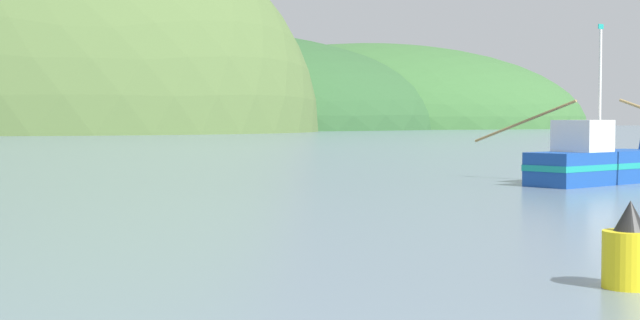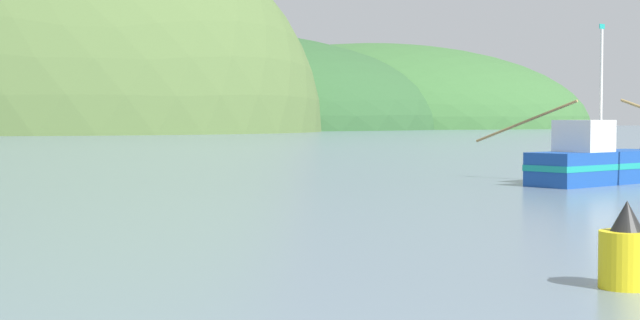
# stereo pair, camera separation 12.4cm
# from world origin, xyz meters

# --- Properties ---
(hill_far_right) EXTENTS (115.41, 92.33, 93.41)m
(hill_far_right) POSITION_xyz_m (-33.89, 185.25, 0.00)
(hill_far_right) COLOR #516B38
(hill_far_right) RESTS_ON ground
(hill_mid_left) EXTENTS (125.59, 100.48, 47.38)m
(hill_mid_left) POSITION_xyz_m (-1.16, 227.67, 0.00)
(hill_mid_left) COLOR #2D562D
(hill_mid_left) RESTS_ON ground
(hill_far_left) EXTENTS (115.95, 92.76, 44.57)m
(hill_far_left) POSITION_xyz_m (46.20, 246.30, 0.00)
(hill_far_left) COLOR #386633
(hill_far_left) RESTS_ON ground
(fishing_boat_blue) EXTENTS (7.37, 11.23, 6.69)m
(fishing_boat_blue) POSITION_xyz_m (14.73, 30.60, 0.92)
(fishing_boat_blue) COLOR #19479E
(fishing_boat_blue) RESTS_ON ground
(channel_buoy) EXTENTS (0.89, 0.89, 1.44)m
(channel_buoy) POSITION_xyz_m (4.97, 6.98, 0.59)
(channel_buoy) COLOR yellow
(channel_buoy) RESTS_ON ground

